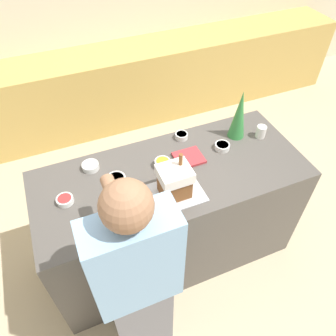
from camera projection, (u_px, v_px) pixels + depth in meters
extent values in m
plane|color=#C6B28E|center=(171.00, 248.00, 2.89)|extent=(12.00, 12.00, 0.00)
cube|color=beige|center=(87.00, 4.00, 3.46)|extent=(8.00, 0.05, 2.60)
cube|color=tan|center=(106.00, 90.00, 3.86)|extent=(6.00, 0.60, 0.89)
cube|color=#514C47|center=(171.00, 215.00, 2.55)|extent=(1.87, 0.79, 0.96)
cube|color=silver|center=(174.00, 193.00, 2.08)|extent=(0.36, 0.27, 0.01)
cube|color=brown|center=(175.00, 186.00, 2.02)|extent=(0.18, 0.15, 0.14)
cube|color=white|center=(175.00, 174.00, 1.95)|extent=(0.20, 0.17, 0.07)
cylinder|color=brown|center=(181.00, 159.00, 1.92)|extent=(0.02, 0.02, 0.08)
cone|color=#33843D|center=(239.00, 115.00, 2.35)|extent=(0.12, 0.12, 0.38)
cylinder|color=silver|center=(91.00, 166.00, 2.22)|extent=(0.11, 0.11, 0.04)
cylinder|color=red|center=(90.00, 165.00, 2.21)|extent=(0.09, 0.09, 0.01)
cylinder|color=silver|center=(116.00, 180.00, 2.14)|extent=(0.13, 0.13, 0.04)
cylinder|color=white|center=(116.00, 178.00, 2.13)|extent=(0.10, 0.10, 0.01)
cylinder|color=silver|center=(163.00, 163.00, 2.24)|extent=(0.11, 0.11, 0.05)
cylinder|color=orange|center=(163.00, 161.00, 2.22)|extent=(0.09, 0.09, 0.01)
cylinder|color=silver|center=(182.00, 136.00, 2.45)|extent=(0.09, 0.09, 0.04)
cylinder|color=yellow|center=(182.00, 134.00, 2.44)|extent=(0.08, 0.08, 0.01)
cylinder|color=white|center=(65.00, 200.00, 2.02)|extent=(0.10, 0.10, 0.04)
cylinder|color=red|center=(65.00, 199.00, 2.01)|extent=(0.09, 0.09, 0.01)
cylinder|color=silver|center=(222.00, 146.00, 2.37)|extent=(0.11, 0.11, 0.04)
cylinder|color=orange|center=(222.00, 145.00, 2.35)|extent=(0.09, 0.09, 0.01)
cube|color=#B23338|center=(189.00, 158.00, 2.30)|extent=(0.20, 0.18, 0.02)
cylinder|color=white|center=(261.00, 132.00, 2.44)|extent=(0.07, 0.07, 0.09)
cube|color=slate|center=(143.00, 318.00, 2.08)|extent=(0.34, 0.19, 0.81)
cube|color=#8CB7E0|center=(135.00, 262.00, 1.56)|extent=(0.44, 0.20, 0.64)
sphere|color=#996B4C|center=(126.00, 206.00, 1.25)|extent=(0.22, 0.22, 0.22)
cylinder|color=#996B4C|center=(118.00, 209.00, 1.60)|extent=(0.07, 0.44, 0.07)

